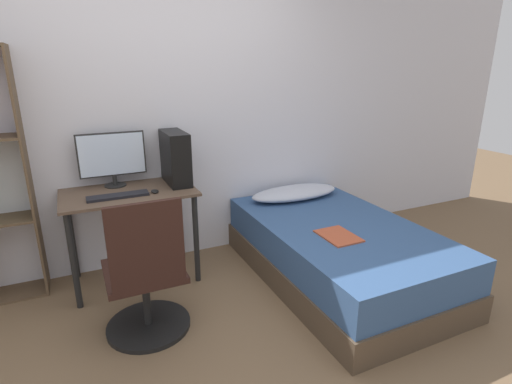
{
  "coord_description": "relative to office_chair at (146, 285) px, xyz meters",
  "views": [
    {
      "loc": [
        -0.71,
        -1.83,
        1.7
      ],
      "look_at": [
        0.53,
        0.84,
        0.75
      ],
      "focal_mm": 28.0,
      "sensor_mm": 36.0,
      "label": 1
    }
  ],
  "objects": [
    {
      "name": "wall_back",
      "position": [
        0.4,
        1.07,
        0.89
      ],
      "size": [
        8.0,
        0.05,
        2.5
      ],
      "color": "silver",
      "rests_on": "ground_plane"
    },
    {
      "name": "magazine",
      "position": [
        1.39,
        -0.12,
        0.12
      ],
      "size": [
        0.24,
        0.32,
        0.01
      ],
      "color": "#B24C2D",
      "rests_on": "bed"
    },
    {
      "name": "desk",
      "position": [
        0.04,
        0.76,
        0.27
      ],
      "size": [
        1.0,
        0.58,
        0.76
      ],
      "color": "brown",
      "rests_on": "ground_plane"
    },
    {
      "name": "mouse",
      "position": [
        0.21,
        0.64,
        0.41
      ],
      "size": [
        0.06,
        0.09,
        0.02
      ],
      "color": "black",
      "rests_on": "desk"
    },
    {
      "name": "pc_tower",
      "position": [
        0.43,
        0.82,
        0.61
      ],
      "size": [
        0.16,
        0.41,
        0.42
      ],
      "color": "black",
      "rests_on": "desk"
    },
    {
      "name": "keyboard",
      "position": [
        -0.06,
        0.64,
        0.41
      ],
      "size": [
        0.44,
        0.11,
        0.02
      ],
      "color": "black",
      "rests_on": "desk"
    },
    {
      "name": "monitor",
      "position": [
        -0.04,
        0.95,
        0.64
      ],
      "size": [
        0.51,
        0.17,
        0.43
      ],
      "color": "black",
      "rests_on": "desk"
    },
    {
      "name": "pillow",
      "position": [
        1.54,
        0.79,
        0.17
      ],
      "size": [
        0.88,
        0.36,
        0.11
      ],
      "color": "#B2B7C6",
      "rests_on": "bed"
    },
    {
      "name": "ground_plane",
      "position": [
        0.4,
        -0.49,
        -0.36
      ],
      "size": [
        14.0,
        14.0,
        0.0
      ],
      "primitive_type": "plane",
      "color": "brown"
    },
    {
      "name": "office_chair",
      "position": [
        0.0,
        0.0,
        0.0
      ],
      "size": [
        0.55,
        0.55,
        0.96
      ],
      "color": "black",
      "rests_on": "ground_plane"
    },
    {
      "name": "bed",
      "position": [
        1.54,
        0.08,
        -0.13
      ],
      "size": [
        1.16,
        1.93,
        0.48
      ],
      "color": "#4C3D2D",
      "rests_on": "ground_plane"
    }
  ]
}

